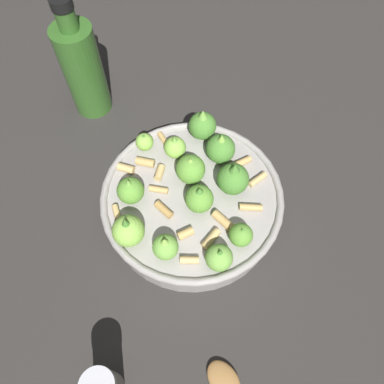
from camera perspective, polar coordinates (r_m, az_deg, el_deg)
name	(u,v)px	position (r m, az deg, el deg)	size (l,w,h in m)	color
ground_plane	(192,211)	(0.61, 0.00, -2.90)	(2.40, 2.40, 0.00)	#2D2B28
cooking_pan	(192,199)	(0.58, -0.02, -1.07)	(0.28, 0.28, 0.11)	#9E9993
olive_oil_bottle	(83,68)	(0.70, -16.26, 17.56)	(0.07, 0.07, 0.22)	#336023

